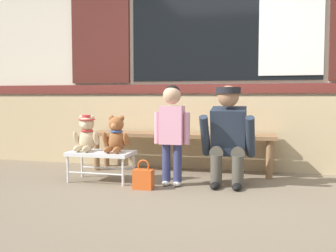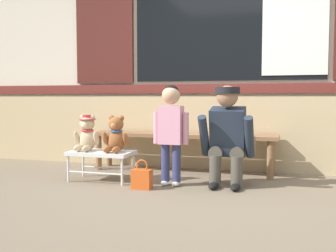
{
  "view_description": "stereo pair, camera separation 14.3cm",
  "coord_description": "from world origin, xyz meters",
  "px_view_note": "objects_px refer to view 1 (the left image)",
  "views": [
    {
      "loc": [
        0.67,
        -3.33,
        0.84
      ],
      "look_at": [
        -0.39,
        0.61,
        0.55
      ],
      "focal_mm": 43.17,
      "sensor_mm": 36.0,
      "label": 1
    },
    {
      "loc": [
        0.81,
        -3.29,
        0.84
      ],
      "look_at": [
        -0.39,
        0.61,
        0.55
      ],
      "focal_mm": 43.17,
      "sensor_mm": 36.0,
      "label": 2
    }
  ],
  "objects_px": {
    "child_standing": "(172,124)",
    "teddy_bear_plain": "(116,136)",
    "teddy_bear_with_hat": "(86,134)",
    "adult_crouching": "(229,135)",
    "small_display_bench": "(101,155)",
    "wooden_bench_long": "(181,139)",
    "handbag_on_ground": "(143,179)"
  },
  "relations": [
    {
      "from": "teddy_bear_with_hat",
      "to": "adult_crouching",
      "type": "xyz_separation_m",
      "value": [
        1.42,
        0.13,
        0.01
      ]
    },
    {
      "from": "wooden_bench_long",
      "to": "adult_crouching",
      "type": "xyz_separation_m",
      "value": [
        0.61,
        -0.57,
        0.11
      ]
    },
    {
      "from": "small_display_bench",
      "to": "child_standing",
      "type": "height_order",
      "value": "child_standing"
    },
    {
      "from": "wooden_bench_long",
      "to": "small_display_bench",
      "type": "bearing_deg",
      "value": -133.03
    },
    {
      "from": "teddy_bear_with_hat",
      "to": "small_display_bench",
      "type": "bearing_deg",
      "value": -0.77
    },
    {
      "from": "teddy_bear_with_hat",
      "to": "teddy_bear_plain",
      "type": "distance_m",
      "value": 0.32
    },
    {
      "from": "teddy_bear_with_hat",
      "to": "handbag_on_ground",
      "type": "bearing_deg",
      "value": -17.9
    },
    {
      "from": "teddy_bear_with_hat",
      "to": "adult_crouching",
      "type": "height_order",
      "value": "adult_crouching"
    },
    {
      "from": "small_display_bench",
      "to": "child_standing",
      "type": "relative_size",
      "value": 0.67
    },
    {
      "from": "teddy_bear_plain",
      "to": "adult_crouching",
      "type": "xyz_separation_m",
      "value": [
        1.1,
        0.13,
        0.02
      ]
    },
    {
      "from": "teddy_bear_plain",
      "to": "wooden_bench_long",
      "type": "bearing_deg",
      "value": 54.76
    },
    {
      "from": "handbag_on_ground",
      "to": "teddy_bear_with_hat",
      "type": "bearing_deg",
      "value": 162.1
    },
    {
      "from": "small_display_bench",
      "to": "teddy_bear_plain",
      "type": "xyz_separation_m",
      "value": [
        0.16,
        0.0,
        0.2
      ]
    },
    {
      "from": "teddy_bear_plain",
      "to": "child_standing",
      "type": "xyz_separation_m",
      "value": [
        0.57,
        -0.01,
        0.13
      ]
    },
    {
      "from": "handbag_on_ground",
      "to": "small_display_bench",
      "type": "bearing_deg",
      "value": 157.28
    },
    {
      "from": "wooden_bench_long",
      "to": "teddy_bear_with_hat",
      "type": "height_order",
      "value": "teddy_bear_with_hat"
    },
    {
      "from": "child_standing",
      "to": "adult_crouching",
      "type": "height_order",
      "value": "child_standing"
    },
    {
      "from": "teddy_bear_plain",
      "to": "child_standing",
      "type": "relative_size",
      "value": 0.38
    },
    {
      "from": "wooden_bench_long",
      "to": "child_standing",
      "type": "xyz_separation_m",
      "value": [
        0.08,
        -0.71,
        0.22
      ]
    },
    {
      "from": "wooden_bench_long",
      "to": "teddy_bear_with_hat",
      "type": "bearing_deg",
      "value": -139.37
    },
    {
      "from": "small_display_bench",
      "to": "teddy_bear_plain",
      "type": "bearing_deg",
      "value": 0.51
    },
    {
      "from": "small_display_bench",
      "to": "handbag_on_ground",
      "type": "xyz_separation_m",
      "value": [
        0.52,
        -0.22,
        -0.17
      ]
    },
    {
      "from": "wooden_bench_long",
      "to": "adult_crouching",
      "type": "distance_m",
      "value": 0.84
    },
    {
      "from": "small_display_bench",
      "to": "teddy_bear_plain",
      "type": "height_order",
      "value": "teddy_bear_plain"
    },
    {
      "from": "wooden_bench_long",
      "to": "handbag_on_ground",
      "type": "height_order",
      "value": "wooden_bench_long"
    },
    {
      "from": "small_display_bench",
      "to": "handbag_on_ground",
      "type": "bearing_deg",
      "value": -22.72
    },
    {
      "from": "child_standing",
      "to": "teddy_bear_plain",
      "type": "bearing_deg",
      "value": 178.88
    },
    {
      "from": "teddy_bear_with_hat",
      "to": "child_standing",
      "type": "bearing_deg",
      "value": -0.76
    },
    {
      "from": "wooden_bench_long",
      "to": "teddy_bear_with_hat",
      "type": "distance_m",
      "value": 1.08
    },
    {
      "from": "child_standing",
      "to": "adult_crouching",
      "type": "distance_m",
      "value": 0.55
    },
    {
      "from": "teddy_bear_with_hat",
      "to": "wooden_bench_long",
      "type": "bearing_deg",
      "value": 40.63
    },
    {
      "from": "teddy_bear_with_hat",
      "to": "handbag_on_ground",
      "type": "xyz_separation_m",
      "value": [
        0.68,
        -0.22,
        -0.38
      ]
    }
  ]
}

